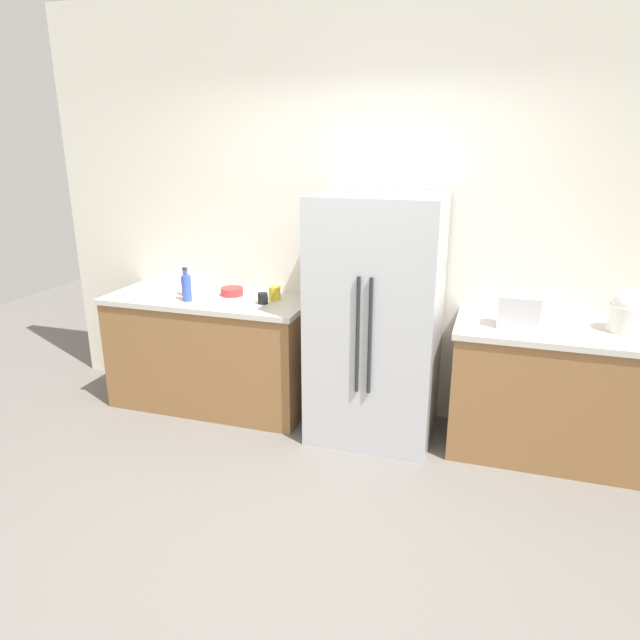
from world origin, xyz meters
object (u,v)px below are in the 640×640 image
at_px(cup_b, 263,298).
at_px(bowl_a, 232,291).
at_px(rice_cooker, 629,312).
at_px(refrigerator, 376,320).
at_px(cup_a, 275,293).
at_px(toaster, 518,312).
at_px(bottle_a, 186,285).
at_px(bottle_b, 187,287).

relative_size(cup_b, bowl_a, 0.47).
height_order(rice_cooker, cup_b, rice_cooker).
relative_size(refrigerator, cup_a, 16.92).
bearing_deg(rice_cooker, bowl_a, 179.04).
bearing_deg(refrigerator, toaster, 0.28).
bearing_deg(toaster, cup_b, 179.60).
height_order(rice_cooker, bowl_a, rice_cooker).
bearing_deg(cup_b, refrigerator, -1.13).
xyz_separation_m(bottle_a, bottle_b, (0.09, -0.13, 0.02)).
height_order(bottle_a, bowl_a, bottle_a).
xyz_separation_m(bottle_b, bowl_a, (0.24, 0.25, -0.07)).
xyz_separation_m(refrigerator, toaster, (0.92, 0.00, 0.14)).
height_order(toaster, rice_cooker, rice_cooker).
relative_size(bottle_a, bottle_b, 0.88).
bearing_deg(cup_a, bottle_b, -159.28).
distance_m(toaster, rice_cooker, 0.66).
height_order(toaster, bottle_a, bottle_a).
bearing_deg(bottle_a, refrigerator, -1.83).
bearing_deg(cup_b, bottle_a, 177.27).
bearing_deg(rice_cooker, refrigerator, -175.67).
height_order(bottle_b, cup_a, bottle_b).
height_order(refrigerator, bottle_a, refrigerator).
distance_m(toaster, cup_a, 1.74).
bearing_deg(cup_a, cup_b, -108.06).
bearing_deg(cup_a, refrigerator, -10.19).
bearing_deg(bottle_b, cup_a, 20.72).
bearing_deg(refrigerator, bowl_a, 171.99).
height_order(bottle_a, cup_a, bottle_a).
bearing_deg(bottle_b, cup_b, 10.16).
xyz_separation_m(refrigerator, bottle_b, (-1.42, -0.08, 0.14)).
relative_size(refrigerator, cup_b, 21.14).
relative_size(rice_cooker, bottle_b, 1.09).
bearing_deg(cup_a, rice_cooker, -0.63).
xyz_separation_m(bottle_a, cup_b, (0.65, -0.03, -0.05)).
height_order(refrigerator, bowl_a, refrigerator).
xyz_separation_m(refrigerator, bottle_a, (-1.50, 0.05, 0.13)).
relative_size(toaster, cup_b, 3.17).
bearing_deg(bottle_b, rice_cooker, 3.90).
distance_m(toaster, bowl_a, 2.10).
xyz_separation_m(bottle_b, cup_a, (0.61, 0.23, -0.05)).
height_order(toaster, bowl_a, toaster).
relative_size(bottle_a, cup_b, 2.74).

